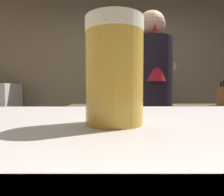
{
  "coord_description": "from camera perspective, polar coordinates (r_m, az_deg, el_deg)",
  "views": [
    {
      "loc": [
        -0.25,
        -1.27,
        1.07
      ],
      "look_at": [
        -0.25,
        -0.75,
        1.04
      ],
      "focal_mm": 31.14,
      "sensor_mm": 36.0,
      "label": 1
    }
  ],
  "objects": [
    {
      "name": "bottle_olive_oil",
      "position": [
        3.1,
        1.71,
        7.05
      ],
      "size": [
        0.06,
        0.06,
        0.19
      ],
      "color": "#3B599C",
      "rests_on": "back_shelf"
    },
    {
      "name": "pint_glass_near",
      "position": [
        0.24,
        0.69,
        7.64
      ],
      "size": [
        0.07,
        0.07,
        0.13
      ],
      "color": "gold",
      "rests_on": "bar_counter"
    },
    {
      "name": "bartender",
      "position": [
        1.59,
        11.32,
        -0.8
      ],
      "size": [
        0.44,
        0.52,
        1.69
      ],
      "rotation": [
        0.0,
        0.0,
        1.63
      ],
      "color": "#282637",
      "rests_on": "ground"
    },
    {
      "name": "knife_block",
      "position": [
        2.44,
        29.87,
        0.64
      ],
      "size": [
        0.1,
        0.08,
        0.27
      ],
      "color": "brown",
      "rests_on": "prep_counter"
    },
    {
      "name": "mixing_bowl",
      "position": [
        2.13,
        2.67,
        -1.47
      ],
      "size": [
        0.16,
        0.16,
        0.05
      ],
      "primitive_type": "cylinder",
      "color": "teal",
      "rests_on": "prep_counter"
    },
    {
      "name": "wall_back",
      "position": [
        3.49,
        3.7,
        7.25
      ],
      "size": [
        5.2,
        0.1,
        2.7
      ],
      "primitive_type": "cube",
      "color": "gray",
      "rests_on": "ground"
    },
    {
      "name": "bottle_hot_sauce",
      "position": [
        3.18,
        6.69,
        6.95
      ],
      "size": [
        0.07,
        0.07,
        0.2
      ],
      "color": "#458E36",
      "rests_on": "back_shelf"
    },
    {
      "name": "chefs_knife",
      "position": [
        2.06,
        16.63,
        -2.24
      ],
      "size": [
        0.24,
        0.1,
        0.01
      ],
      "primitive_type": "cube",
      "rotation": [
        0.0,
        0.0,
        -0.29
      ],
      "color": "silver",
      "rests_on": "prep_counter"
    },
    {
      "name": "prep_counter",
      "position": [
        2.19,
        16.01,
        -13.97
      ],
      "size": [
        2.1,
        0.6,
        0.89
      ],
      "primitive_type": "cube",
      "color": "brown",
      "rests_on": "ground"
    },
    {
      "name": "bottle_vinegar",
      "position": [
        3.23,
        8.33,
        7.33
      ],
      "size": [
        0.07,
        0.07,
        0.26
      ],
      "color": "#CDCD82",
      "rests_on": "back_shelf"
    },
    {
      "name": "back_shelf",
      "position": [
        3.23,
        5.26,
        -5.42
      ],
      "size": [
        0.91,
        0.36,
        1.23
      ],
      "primitive_type": "cube",
      "color": "#3D323F",
      "rests_on": "ground"
    },
    {
      "name": "bottle_soy",
      "position": [
        3.21,
        -0.82,
        7.27
      ],
      "size": [
        0.07,
        0.07,
        0.24
      ],
      "color": "red",
      "rests_on": "back_shelf"
    }
  ]
}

